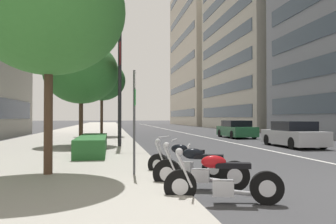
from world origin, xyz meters
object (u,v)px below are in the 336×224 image
Objects in this scene: motorcycle_second_in_row at (222,181)px; car_mid_block_traffic at (293,135)px; street_tree_near_plaza_corner at (102,81)px; street_lamp_with_banners at (126,49)px; street_tree_by_lamp_post at (49,10)px; motorcycle_nearest_camera at (199,170)px; car_approaching_light at (236,130)px; street_tree_mid_sidewalk at (81,72)px; parking_sign_by_curb at (134,109)px; motorcycle_by_sign_pole at (184,163)px.

motorcycle_second_in_row is 0.48× the size of car_mid_block_traffic.
street_lamp_with_banners is at bearing -171.93° from street_tree_near_plaza_corner.
street_tree_near_plaza_corner reaches higher than street_tree_by_lamp_post.
car_approaching_light is at bearing -92.06° from motorcycle_nearest_camera.
car_mid_block_traffic is 0.80× the size of street_tree_mid_sidewalk.
street_tree_mid_sidewalk reaches higher than motorcycle_second_in_row.
street_tree_by_lamp_post reaches higher than street_tree_mid_sidewalk.
car_approaching_light is at bearing -46.06° from street_lamp_with_banners.
motorcycle_second_in_row is at bearing 158.10° from car_approaching_light.
motorcycle_nearest_camera is 2.38m from parking_sign_by_curb.
street_lamp_with_banners reaches higher than street_tree_mid_sidewalk.
street_lamp_with_banners is 1.39× the size of street_tree_near_plaza_corner.
street_tree_near_plaza_corner is (1.68, 10.51, 3.87)m from car_approaching_light.
street_tree_mid_sidewalk is (-7.50, 11.35, 3.35)m from car_approaching_light.
parking_sign_by_curb is at bearing 134.62° from car_mid_block_traffic.
street_tree_by_lamp_post is 9.97m from street_tree_mid_sidewalk.
car_mid_block_traffic reaches higher than car_approaching_light.
street_tree_mid_sidewalk is at bearing 0.02° from street_tree_by_lamp_post.
street_lamp_with_banners reaches higher than motorcycle_nearest_camera.
parking_sign_by_curb is at bearing -99.45° from street_tree_by_lamp_post.
motorcycle_by_sign_pole is 0.42× the size of car_approaching_light.
street_tree_by_lamp_post is 1.05× the size of street_tree_mid_sidewalk.
motorcycle_second_in_row is 21.96m from car_approaching_light.
motorcycle_second_in_row is 6.14m from street_tree_by_lamp_post.
car_mid_block_traffic is at bearing -97.37° from motorcycle_by_sign_pole.
street_lamp_with_banners reaches higher than parking_sign_by_curb.
parking_sign_by_curb is at bearing 38.50° from motorcycle_by_sign_pole.
street_lamp_with_banners is 2.83m from street_tree_mid_sidewalk.
car_mid_block_traffic is at bearing -108.57° from motorcycle_second_in_row.
street_tree_near_plaza_corner is (10.39, 1.47, -0.58)m from street_lamp_with_banners.
motorcycle_nearest_camera is 12.93m from car_mid_block_traffic.
motorcycle_second_in_row is 1.32m from motorcycle_nearest_camera.
car_approaching_light is 0.75× the size of street_tree_by_lamp_post.
car_mid_block_traffic is 14.64m from street_tree_by_lamp_post.
motorcycle_second_in_row is 22.77m from street_tree_near_plaza_corner.
car_mid_block_traffic is at bearing -53.00° from street_tree_by_lamp_post.
motorcycle_nearest_camera is 0.46× the size of car_mid_block_traffic.
parking_sign_by_curb is 3.34m from street_tree_by_lamp_post.
motorcycle_second_in_row is at bearing -173.86° from street_lamp_with_banners.
car_approaching_light is 21.15m from street_tree_by_lamp_post.
motorcycle_second_in_row is 0.39× the size of street_tree_mid_sidewalk.
street_tree_near_plaza_corner is at bearing -67.86° from motorcycle_second_in_row.
street_tree_mid_sidewalk is (10.23, 3.48, 3.60)m from motorcycle_by_sign_pole.
motorcycle_by_sign_pole is at bearing -72.64° from motorcycle_second_in_row.
motorcycle_by_sign_pole is 1.92m from parking_sign_by_curb.
motorcycle_nearest_camera is 12.75m from street_tree_mid_sidewalk.
car_approaching_light is 0.53× the size of street_lamp_with_banners.
street_tree_near_plaza_corner reaches higher than parking_sign_by_curb.
car_mid_block_traffic is 8.93m from car_approaching_light.
street_lamp_with_banners is 9.09m from street_tree_by_lamp_post.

